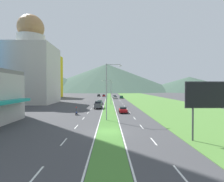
{
  "coord_description": "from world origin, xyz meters",
  "views": [
    {
      "loc": [
        0.02,
        -24.81,
        6.15
      ],
      "look_at": [
        1.17,
        46.54,
        4.72
      ],
      "focal_mm": 28.89,
      "sensor_mm": 36.0,
      "label": 1
    }
  ],
  "objects_px": {
    "car_5": "(104,95)",
    "motorcycle_rider": "(76,112)",
    "street_lamp_mid": "(110,90)",
    "billboard_roadside": "(210,97)",
    "car_1": "(115,97)",
    "car_2": "(123,110)",
    "car_3": "(114,97)",
    "street_lamp_far": "(108,89)",
    "car_4": "(121,97)",
    "pickup_truck_0": "(98,105)",
    "car_6": "(100,102)",
    "car_0": "(99,95)",
    "street_lamp_near": "(108,88)"
  },
  "relations": [
    {
      "from": "car_1",
      "to": "car_5",
      "type": "height_order",
      "value": "car_5"
    },
    {
      "from": "car_2",
      "to": "street_lamp_far",
      "type": "bearing_deg",
      "value": -175.76
    },
    {
      "from": "car_0",
      "to": "car_3",
      "type": "distance_m",
      "value": 19.84
    },
    {
      "from": "billboard_roadside",
      "to": "car_4",
      "type": "bearing_deg",
      "value": 93.29
    },
    {
      "from": "street_lamp_mid",
      "to": "billboard_roadside",
      "type": "relative_size",
      "value": 1.29
    },
    {
      "from": "billboard_roadside",
      "to": "car_1",
      "type": "height_order",
      "value": "billboard_roadside"
    },
    {
      "from": "car_6",
      "to": "car_0",
      "type": "bearing_deg",
      "value": 3.63
    },
    {
      "from": "car_6",
      "to": "car_2",
      "type": "bearing_deg",
      "value": -163.39
    },
    {
      "from": "pickup_truck_0",
      "to": "car_3",
      "type": "bearing_deg",
      "value": -6.96
    },
    {
      "from": "street_lamp_far",
      "to": "car_1",
      "type": "distance_m",
      "value": 6.69
    },
    {
      "from": "pickup_truck_0",
      "to": "car_6",
      "type": "bearing_deg",
      "value": 0.89
    },
    {
      "from": "car_6",
      "to": "car_5",
      "type": "bearing_deg",
      "value": 0.1
    },
    {
      "from": "billboard_roadside",
      "to": "car_4",
      "type": "relative_size",
      "value": 1.7
    },
    {
      "from": "street_lamp_near",
      "to": "car_3",
      "type": "bearing_deg",
      "value": 87.32
    },
    {
      "from": "car_2",
      "to": "car_3",
      "type": "height_order",
      "value": "car_3"
    },
    {
      "from": "street_lamp_near",
      "to": "street_lamp_mid",
      "type": "relative_size",
      "value": 1.2
    },
    {
      "from": "car_0",
      "to": "car_1",
      "type": "height_order",
      "value": "car_0"
    },
    {
      "from": "car_4",
      "to": "car_5",
      "type": "relative_size",
      "value": 0.88
    },
    {
      "from": "car_1",
      "to": "motorcycle_rider",
      "type": "bearing_deg",
      "value": -10.56
    },
    {
      "from": "car_1",
      "to": "car_2",
      "type": "bearing_deg",
      "value": -0.02
    },
    {
      "from": "billboard_roadside",
      "to": "car_5",
      "type": "height_order",
      "value": "billboard_roadside"
    },
    {
      "from": "street_lamp_far",
      "to": "car_0",
      "type": "relative_size",
      "value": 2.13
    },
    {
      "from": "street_lamp_far",
      "to": "car_2",
      "type": "bearing_deg",
      "value": -85.76
    },
    {
      "from": "street_lamp_near",
      "to": "car_4",
      "type": "height_order",
      "value": "street_lamp_near"
    },
    {
      "from": "street_lamp_mid",
      "to": "car_0",
      "type": "xyz_separation_m",
      "value": [
        -7.27,
        58.4,
        -4.38
      ]
    },
    {
      "from": "car_0",
      "to": "car_1",
      "type": "bearing_deg",
      "value": -157.09
    },
    {
      "from": "car_3",
      "to": "pickup_truck_0",
      "type": "relative_size",
      "value": 0.78
    },
    {
      "from": "pickup_truck_0",
      "to": "motorcycle_rider",
      "type": "xyz_separation_m",
      "value": [
        -4.08,
        -12.68,
        -0.24
      ]
    },
    {
      "from": "street_lamp_mid",
      "to": "car_2",
      "type": "relative_size",
      "value": 2.07
    },
    {
      "from": "street_lamp_mid",
      "to": "car_0",
      "type": "height_order",
      "value": "street_lamp_mid"
    },
    {
      "from": "car_2",
      "to": "car_3",
      "type": "distance_m",
      "value": 61.81
    },
    {
      "from": "street_lamp_mid",
      "to": "car_0",
      "type": "relative_size",
      "value": 2.07
    },
    {
      "from": "street_lamp_near",
      "to": "pickup_truck_0",
      "type": "height_order",
      "value": "street_lamp_near"
    },
    {
      "from": "car_3",
      "to": "pickup_truck_0",
      "type": "bearing_deg",
      "value": -6.96
    },
    {
      "from": "street_lamp_mid",
      "to": "billboard_roadside",
      "type": "height_order",
      "value": "street_lamp_mid"
    },
    {
      "from": "street_lamp_near",
      "to": "car_2",
      "type": "height_order",
      "value": "street_lamp_near"
    },
    {
      "from": "car_0",
      "to": "motorcycle_rider",
      "type": "xyz_separation_m",
      "value": [
        -0.32,
        -82.14,
        -0.02
      ]
    },
    {
      "from": "car_1",
      "to": "car_6",
      "type": "xyz_separation_m",
      "value": [
        -6.85,
        -31.32,
        -0.02
      ]
    },
    {
      "from": "billboard_roadside",
      "to": "pickup_truck_0",
      "type": "relative_size",
      "value": 1.27
    },
    {
      "from": "street_lamp_far",
      "to": "car_1",
      "type": "relative_size",
      "value": 2.11
    },
    {
      "from": "car_5",
      "to": "billboard_roadside",
      "type": "bearing_deg",
      "value": -171.49
    },
    {
      "from": "car_2",
      "to": "car_6",
      "type": "relative_size",
      "value": 1.02
    },
    {
      "from": "billboard_roadside",
      "to": "car_2",
      "type": "relative_size",
      "value": 1.61
    },
    {
      "from": "billboard_roadside",
      "to": "motorcycle_rider",
      "type": "distance_m",
      "value": 27.81
    },
    {
      "from": "car_5",
      "to": "pickup_truck_0",
      "type": "xyz_separation_m",
      "value": [
        0.31,
        -68.07,
        0.22
      ]
    },
    {
      "from": "street_lamp_near",
      "to": "car_0",
      "type": "xyz_separation_m",
      "value": [
        -6.79,
        89.01,
        -5.24
      ]
    },
    {
      "from": "car_2",
      "to": "car_5",
      "type": "relative_size",
      "value": 0.92
    },
    {
      "from": "street_lamp_mid",
      "to": "car_1",
      "type": "relative_size",
      "value": 2.05
    },
    {
      "from": "car_0",
      "to": "car_3",
      "type": "relative_size",
      "value": 1.01
    },
    {
      "from": "car_5",
      "to": "motorcycle_rider",
      "type": "distance_m",
      "value": 80.84
    }
  ]
}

